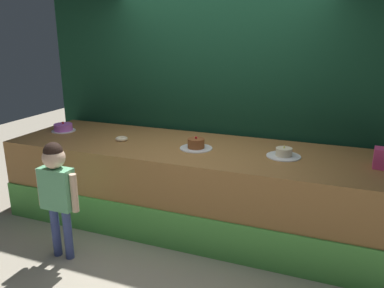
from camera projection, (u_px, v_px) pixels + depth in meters
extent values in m
plane|color=#ADA38E|center=(176.00, 250.00, 3.73)|extent=(12.00, 12.00, 0.00)
cube|color=#9E6B38|center=(198.00, 186.00, 4.14)|extent=(4.23, 1.21, 0.89)
cube|color=#59B24C|center=(176.00, 232.00, 3.66)|extent=(4.23, 0.02, 0.40)
cube|color=#113823|center=(219.00, 74.00, 4.45)|extent=(4.57, 0.08, 3.19)
cylinder|color=#3F4C8C|center=(56.00, 231.00, 3.58)|extent=(0.08, 0.08, 0.51)
cylinder|color=#3F4C8C|center=(68.00, 234.00, 3.53)|extent=(0.08, 0.08, 0.51)
cube|color=#66B27F|center=(57.00, 189.00, 3.43)|extent=(0.31, 0.14, 0.39)
cylinder|color=beige|center=(41.00, 187.00, 3.50)|extent=(0.06, 0.06, 0.36)
cylinder|color=beige|center=(74.00, 193.00, 3.36)|extent=(0.06, 0.06, 0.36)
sphere|color=beige|center=(54.00, 158.00, 3.34)|extent=(0.20, 0.20, 0.20)
sphere|color=black|center=(53.00, 152.00, 3.33)|extent=(0.17, 0.17, 0.17)
torus|color=beige|center=(122.00, 139.00, 4.26)|extent=(0.14, 0.14, 0.04)
cylinder|color=white|center=(64.00, 131.00, 4.67)|extent=(0.29, 0.29, 0.01)
cylinder|color=#CC66D8|center=(63.00, 127.00, 4.66)|extent=(0.22, 0.22, 0.08)
sphere|color=red|center=(63.00, 123.00, 4.64)|extent=(0.03, 0.03, 0.03)
cylinder|color=white|center=(196.00, 148.00, 3.96)|extent=(0.34, 0.34, 0.01)
cylinder|color=brown|center=(196.00, 143.00, 3.95)|extent=(0.18, 0.18, 0.10)
sphere|color=red|center=(196.00, 137.00, 3.93)|extent=(0.03, 0.03, 0.03)
cylinder|color=white|center=(284.00, 156.00, 3.70)|extent=(0.34, 0.34, 0.01)
cylinder|color=beige|center=(284.00, 152.00, 3.69)|extent=(0.16, 0.16, 0.08)
cone|color=#F2E566|center=(284.00, 146.00, 3.67)|extent=(0.02, 0.02, 0.04)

